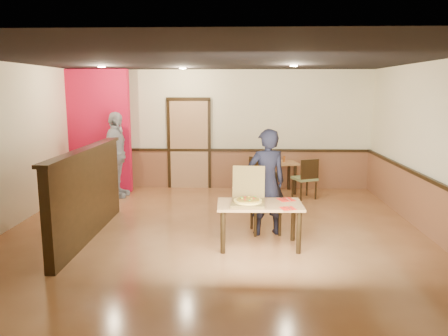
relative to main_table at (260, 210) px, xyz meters
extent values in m
plane|color=#B77847|center=(-0.71, 0.53, -0.57)|extent=(7.00, 7.00, 0.00)
plane|color=black|center=(-0.71, 0.53, 2.23)|extent=(7.00, 7.00, 0.00)
plane|color=#F7EFC1|center=(-0.71, 4.03, 0.83)|extent=(7.00, 0.00, 7.00)
plane|color=#F7EFC1|center=(2.79, 0.53, 0.83)|extent=(0.00, 7.00, 7.00)
cube|color=brown|center=(-0.71, 4.00, -0.12)|extent=(7.00, 0.04, 0.90)
cube|color=black|center=(-0.71, 3.98, 0.35)|extent=(7.00, 0.06, 0.06)
cube|color=brown|center=(2.76, 0.53, -0.12)|extent=(0.04, 7.00, 0.90)
cube|color=black|center=(2.74, 0.53, 0.35)|extent=(0.06, 7.00, 0.06)
cube|color=tan|center=(-1.51, 3.99, 0.48)|extent=(0.90, 0.06, 2.10)
cube|color=black|center=(-2.71, 0.33, 0.13)|extent=(0.14, 3.00, 1.40)
cube|color=black|center=(-2.71, 0.33, 0.85)|extent=(0.20, 3.10, 0.05)
cube|color=red|center=(-3.61, 3.53, 0.83)|extent=(1.60, 0.20, 2.78)
cylinder|color=#FFD7B2|center=(-3.01, 2.33, 2.21)|extent=(0.14, 0.14, 0.02)
cylinder|color=#FFD7B2|center=(-1.51, 3.03, 2.21)|extent=(0.14, 0.14, 0.02)
cylinder|color=#FFD7B2|center=(0.69, 2.03, 2.21)|extent=(0.14, 0.14, 0.02)
cube|color=tan|center=(0.00, 0.00, 0.09)|extent=(1.28, 0.75, 0.04)
cylinder|color=black|center=(-0.54, -0.29, -0.25)|extent=(0.07, 0.07, 0.63)
cylinder|color=black|center=(-0.56, 0.26, -0.25)|extent=(0.07, 0.07, 0.63)
cylinder|color=black|center=(0.56, -0.26, -0.25)|extent=(0.07, 0.07, 0.63)
cylinder|color=black|center=(0.54, 0.29, -0.25)|extent=(0.07, 0.07, 0.63)
cube|color=olive|center=(0.13, 0.67, -0.08)|extent=(0.54, 0.54, 0.06)
cube|color=black|center=(0.10, 0.89, 0.18)|extent=(0.47, 0.10, 0.46)
cylinder|color=black|center=(-0.04, 0.45, -0.36)|extent=(0.05, 0.05, 0.42)
cylinder|color=black|center=(-0.09, 0.85, -0.36)|extent=(0.05, 0.05, 0.42)
cylinder|color=black|center=(0.35, 0.50, -0.36)|extent=(0.05, 0.05, 0.42)
cylinder|color=black|center=(0.31, 0.89, -0.36)|extent=(0.05, 0.05, 0.42)
cube|color=olive|center=(0.21, 3.03, -0.11)|extent=(0.64, 0.64, 0.06)
cube|color=black|center=(0.08, 2.86, 0.14)|extent=(0.38, 0.29, 0.44)
cylinder|color=black|center=(0.47, 3.07, -0.37)|extent=(0.04, 0.04, 0.40)
cylinder|color=black|center=(0.25, 2.76, -0.37)|extent=(0.04, 0.04, 0.40)
cylinder|color=black|center=(0.16, 3.29, -0.37)|extent=(0.04, 0.04, 0.40)
cylinder|color=black|center=(-0.06, 2.98, -0.37)|extent=(0.04, 0.04, 0.40)
cube|color=olive|center=(1.11, 3.03, -0.13)|extent=(0.57, 0.57, 0.06)
cube|color=black|center=(1.18, 2.84, 0.11)|extent=(0.40, 0.20, 0.42)
cylinder|color=black|center=(1.20, 3.26, -0.38)|extent=(0.04, 0.04, 0.38)
cylinder|color=black|center=(1.34, 2.93, -0.38)|extent=(0.04, 0.04, 0.38)
cylinder|color=black|center=(0.87, 3.12, -0.38)|extent=(0.04, 0.04, 0.38)
cylinder|color=black|center=(1.01, 2.79, -0.38)|extent=(0.04, 0.04, 0.38)
cube|color=tan|center=(0.66, 3.58, 0.12)|extent=(0.77, 0.77, 0.04)
cylinder|color=black|center=(0.45, 3.28, -0.23)|extent=(0.07, 0.07, 0.67)
cylinder|color=black|center=(0.36, 3.78, -0.23)|extent=(0.07, 0.07, 0.67)
cylinder|color=black|center=(0.95, 3.37, -0.23)|extent=(0.07, 0.07, 0.67)
cylinder|color=black|center=(0.86, 3.87, -0.23)|extent=(0.07, 0.07, 0.67)
imported|color=black|center=(0.13, 0.59, 0.30)|extent=(0.72, 0.56, 1.73)
imported|color=#9B9CA3|center=(-3.00, 3.01, 0.37)|extent=(0.57, 1.14, 1.87)
cube|color=brown|center=(-0.18, -0.06, 0.12)|extent=(0.51, 0.51, 0.04)
cube|color=brown|center=(-0.16, 0.23, 0.38)|extent=(0.50, 0.12, 0.49)
cylinder|color=#FAD55B|center=(-0.18, -0.06, 0.16)|extent=(0.53, 0.53, 0.03)
cube|color=red|center=(0.39, -0.27, 0.11)|extent=(0.24, 0.24, 0.00)
cylinder|color=silver|center=(0.36, -0.27, 0.11)|extent=(0.05, 0.16, 0.01)
cube|color=silver|center=(0.42, -0.27, 0.11)|extent=(0.06, 0.17, 0.00)
cube|color=red|center=(0.41, 0.23, 0.11)|extent=(0.29, 0.29, 0.01)
cylinder|color=silver|center=(0.38, 0.23, 0.11)|extent=(0.07, 0.19, 0.01)
cube|color=silver|center=(0.44, 0.23, 0.11)|extent=(0.09, 0.20, 0.00)
cylinder|color=brown|center=(0.71, 3.57, 0.21)|extent=(0.05, 0.05, 0.14)
camera|label=1|loc=(-0.30, -6.31, 1.78)|focal=35.00mm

